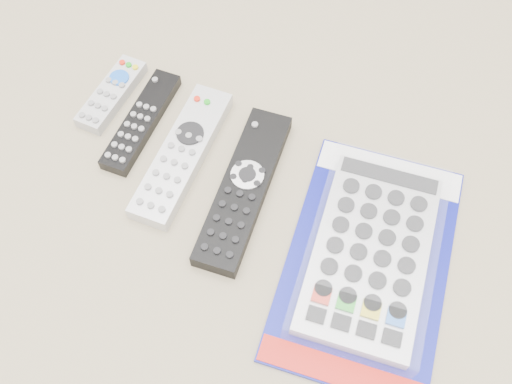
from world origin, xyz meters
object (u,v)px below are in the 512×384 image
at_px(remote_small_grey, 112,94).
at_px(jumbo_remote_packaged, 371,252).
at_px(remote_slim_black, 141,121).
at_px(remote_large_black, 244,188).
at_px(remote_silver_dvd, 182,154).

xyz_separation_m(remote_small_grey, jumbo_remote_packaged, (0.42, -0.07, 0.01)).
xyz_separation_m(remote_slim_black, remote_large_black, (0.18, -0.03, 0.00)).
height_order(remote_silver_dvd, jumbo_remote_packaged, jumbo_remote_packaged).
bearing_deg(remote_slim_black, remote_large_black, -15.79).
relative_size(remote_small_grey, remote_large_black, 0.55).
height_order(remote_slim_black, remote_silver_dvd, remote_silver_dvd).
xyz_separation_m(remote_small_grey, remote_slim_black, (0.06, -0.02, -0.00)).
relative_size(remote_small_grey, remote_silver_dvd, 0.60).
bearing_deg(remote_silver_dvd, remote_large_black, -11.47).
height_order(remote_slim_black, jumbo_remote_packaged, jumbo_remote_packaged).
bearing_deg(remote_small_grey, remote_silver_dvd, -19.36).
xyz_separation_m(remote_silver_dvd, jumbo_remote_packaged, (0.28, -0.02, 0.01)).
distance_m(remote_large_black, jumbo_remote_packaged, 0.18).
bearing_deg(remote_slim_black, jumbo_remote_packaged, -12.79).
distance_m(remote_silver_dvd, remote_large_black, 0.10).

